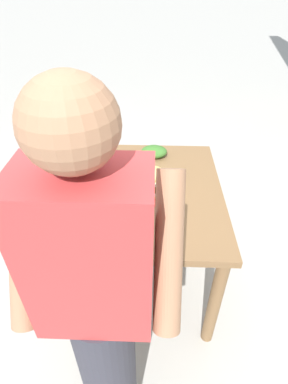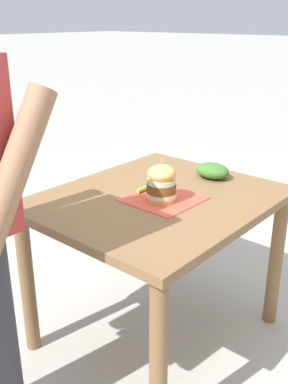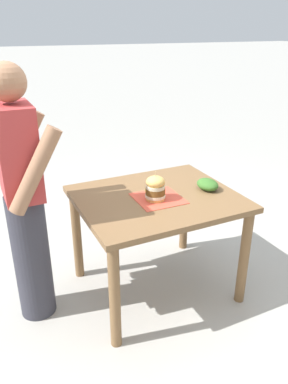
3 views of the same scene
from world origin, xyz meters
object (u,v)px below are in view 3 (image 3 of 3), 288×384
object	(u,v)px
patio_table	(157,212)
diner_across_table	(24,197)
sandwich	(155,188)
side_salad	(208,184)
pickle_spear	(151,190)

from	to	relation	value
patio_table	diner_across_table	world-z (taller)	diner_across_table
sandwich	side_salad	xyz separation A→B (m)	(-0.00, -0.42, -0.05)
patio_table	diner_across_table	xyz separation A→B (m)	(0.13, 0.87, 0.23)
sandwich	pickle_spear	xyz separation A→B (m)	(0.14, -0.03, -0.07)
patio_table	side_salad	distance (m)	0.42
pickle_spear	diner_across_table	bearing A→B (deg)	87.28
patio_table	sandwich	distance (m)	0.22
sandwich	pickle_spear	bearing A→B (deg)	-13.82
side_salad	diner_across_table	distance (m)	1.26
pickle_spear	side_salad	distance (m)	0.41
side_salad	sandwich	bearing A→B (deg)	89.72
sandwich	pickle_spear	size ratio (longest dim) A/B	2.52
pickle_spear	side_salad	xyz separation A→B (m)	(-0.14, -0.39, 0.02)
pickle_spear	diner_across_table	world-z (taller)	diner_across_table
patio_table	side_salad	bearing A→B (deg)	-97.76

